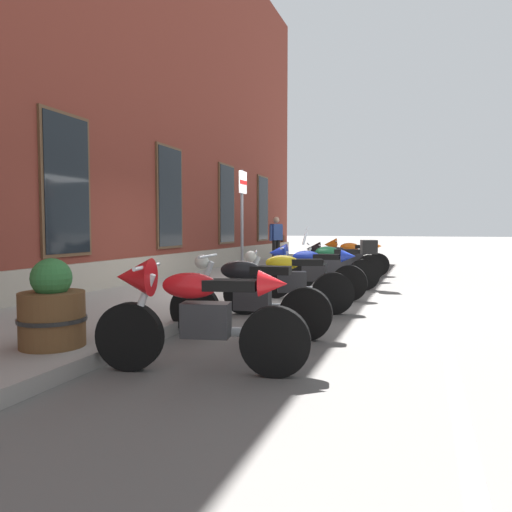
{
  "coord_description": "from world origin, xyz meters",
  "views": [
    {
      "loc": [
        -8.65,
        -2.93,
        1.35
      ],
      "look_at": [
        -0.65,
        -0.12,
        0.85
      ],
      "focal_mm": 33.53,
      "sensor_mm": 36.0,
      "label": 1
    }
  ],
  "objects": [
    {
      "name": "motorcycle_orange_sport",
      "position": [
        4.8,
        -1.0,
        0.57
      ],
      "size": [
        0.75,
        1.96,
        1.06
      ],
      "color": "black",
      "rests_on": "ground_plane"
    },
    {
      "name": "pedestrian_blue_top",
      "position": [
        6.78,
        1.77,
        1.02
      ],
      "size": [
        0.62,
        0.4,
        1.56
      ],
      "color": "black",
      "rests_on": "sidewalk"
    },
    {
      "name": "motorcycle_black_naked",
      "position": [
        -3.17,
        -0.88,
        0.49
      ],
      "size": [
        0.62,
        2.06,
        1.01
      ],
      "color": "black",
      "rests_on": "ground_plane"
    },
    {
      "name": "lane_stripe",
      "position": [
        0.0,
        -3.2,
        0.0
      ],
      "size": [
        31.27,
        0.12,
        0.01
      ],
      "primitive_type": "cube",
      "color": "silver",
      "rests_on": "ground_plane"
    },
    {
      "name": "ground_plane",
      "position": [
        0.0,
        0.0,
        0.0
      ],
      "size": [
        140.0,
        140.0,
        0.0
      ],
      "primitive_type": "plane",
      "color": "#565451"
    },
    {
      "name": "motorcycle_red_sport",
      "position": [
        -4.73,
        -0.93,
        0.58
      ],
      "size": [
        0.68,
        2.01,
        1.07
      ],
      "color": "black",
      "rests_on": "ground_plane"
    },
    {
      "name": "sidewalk",
      "position": [
        0.0,
        1.52,
        0.08
      ],
      "size": [
        31.27,
        3.03,
        0.16
      ],
      "primitive_type": "cube",
      "color": "gray",
      "rests_on": "ground_plane"
    },
    {
      "name": "parking_sign",
      "position": [
        0.35,
        0.53,
        1.68
      ],
      "size": [
        0.36,
        0.07,
        2.35
      ],
      "color": "#4C4C51",
      "rests_on": "sidewalk"
    },
    {
      "name": "motorcycle_blue_sport",
      "position": [
        0.11,
        -0.88,
        0.57
      ],
      "size": [
        0.62,
        2.06,
        1.05
      ],
      "color": "black",
      "rests_on": "ground_plane"
    },
    {
      "name": "motorcycle_black_sport",
      "position": [
        3.2,
        -0.91,
        0.55
      ],
      "size": [
        0.85,
        2.07,
        1.0
      ],
      "color": "black",
      "rests_on": "ground_plane"
    },
    {
      "name": "barrel_planter",
      "position": [
        -4.84,
        0.58,
        0.52
      ],
      "size": [
        0.67,
        0.67,
        0.89
      ],
      "color": "brown",
      "rests_on": "sidewalk"
    },
    {
      "name": "brick_pub_facade",
      "position": [
        0.0,
        5.59,
        5.19
      ],
      "size": [
        25.27,
        5.21,
        10.4
      ],
      "color": "maroon",
      "rests_on": "ground_plane"
    },
    {
      "name": "motorcycle_green_touring",
      "position": [
        1.63,
        -1.16,
        0.57
      ],
      "size": [
        0.86,
        2.01,
        1.38
      ],
      "color": "black",
      "rests_on": "ground_plane"
    },
    {
      "name": "motorcycle_yellow_naked",
      "position": [
        -1.52,
        -0.94,
        0.49
      ],
      "size": [
        0.85,
        1.97,
        0.99
      ],
      "color": "black",
      "rests_on": "ground_plane"
    }
  ]
}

